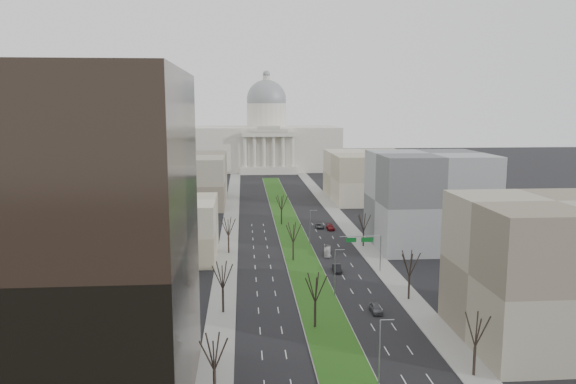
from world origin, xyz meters
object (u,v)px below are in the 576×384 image
car_black (337,268)px  car_grey_far (319,226)px  car_red (330,227)px  car_grey_near (376,308)px  box_van (327,251)px

car_black → car_grey_far: car_black is taller
car_black → car_red: (5.05, 41.60, -0.06)m
car_grey_near → car_red: car_grey_near is taller
car_red → car_grey_far: car_red is taller
car_red → box_van: size_ratio=0.79×
car_grey_near → car_black: size_ratio=0.94×
car_black → car_grey_far: 44.17m
car_black → car_red: car_black is taller
car_grey_near → box_van: bearing=94.0°
car_black → box_van: bearing=92.3°
car_red → car_grey_far: size_ratio=1.11×
car_grey_near → car_black: 24.81m
car_grey_far → box_van: size_ratio=0.71×
car_red → car_grey_far: 3.82m
car_grey_far → box_van: bearing=-95.3°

